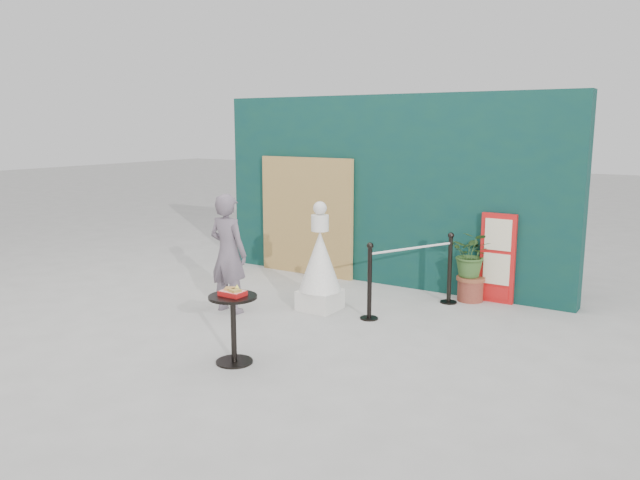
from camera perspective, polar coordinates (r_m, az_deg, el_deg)
The scene contains 10 objects.
ground at distance 7.74m, azimuth -4.88°, elevation -8.67°, with size 60.00×60.00×0.00m, color #ADAAA5.
back_wall at distance 10.04m, azimuth 6.06°, elevation 4.51°, with size 6.00×0.30×3.00m, color #0A2F30.
bamboo_fence at distance 10.62m, azimuth -1.26°, elevation 2.17°, with size 1.80×0.08×2.00m, color tan.
woman at distance 8.55m, azimuth -8.40°, elevation -1.22°, with size 0.60×0.39×1.63m, color #635561.
menu_board at distance 9.29m, azimuth 15.92°, elevation -1.63°, with size 0.50×0.07×1.30m.
statue at distance 8.59m, azimuth -0.00°, elevation -2.40°, with size 0.59×0.59×1.52m.
cafe_table at distance 6.77m, azimuth -7.93°, elevation -7.10°, with size 0.52×0.52×0.75m.
food_basket at distance 6.69m, azimuth -7.97°, elevation -4.74°, with size 0.26×0.19×0.11m.
planter at distance 9.28m, azimuth 13.69°, elevation -1.83°, with size 0.61×0.53×1.04m.
stanchion_barrier at distance 8.66m, azimuth 8.36°, elevation -3.26°, with size 0.84×1.54×1.03m.
Camera 1 is at (4.49, -5.77, 2.53)m, focal length 35.00 mm.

